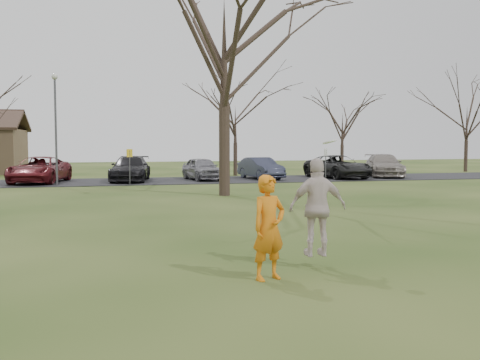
{
  "coord_description": "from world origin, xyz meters",
  "views": [
    {
      "loc": [
        -3.35,
        -9.45,
        2.47
      ],
      "look_at": [
        0.0,
        4.0,
        1.5
      ],
      "focal_mm": 40.55,
      "sensor_mm": 36.0,
      "label": 1
    }
  ],
  "objects_px": {
    "car_3": "(130,169)",
    "car_5": "(261,168)",
    "player_defender": "(269,228)",
    "car_4": "(202,168)",
    "car_2": "(39,170)",
    "catching_play": "(318,207)",
    "big_tree": "(224,43)",
    "lamp_post": "(56,115)",
    "car_7": "(384,165)",
    "car_6": "(338,167)"
  },
  "relations": [
    {
      "from": "car_3",
      "to": "car_5",
      "type": "bearing_deg",
      "value": 8.46
    },
    {
      "from": "player_defender",
      "to": "car_4",
      "type": "height_order",
      "value": "player_defender"
    },
    {
      "from": "car_2",
      "to": "catching_play",
      "type": "xyz_separation_m",
      "value": [
        7.85,
        -24.55,
        0.38
      ]
    },
    {
      "from": "car_4",
      "to": "player_defender",
      "type": "bearing_deg",
      "value": -106.11
    },
    {
      "from": "car_2",
      "to": "car_5",
      "type": "bearing_deg",
      "value": 11.77
    },
    {
      "from": "car_4",
      "to": "big_tree",
      "type": "relative_size",
      "value": 0.31
    },
    {
      "from": "car_2",
      "to": "lamp_post",
      "type": "bearing_deg",
      "value": -52.28
    },
    {
      "from": "big_tree",
      "to": "lamp_post",
      "type": "bearing_deg",
      "value": 136.85
    },
    {
      "from": "car_7",
      "to": "lamp_post",
      "type": "distance_m",
      "value": 22.19
    },
    {
      "from": "car_7",
      "to": "lamp_post",
      "type": "xyz_separation_m",
      "value": [
        -21.79,
        -2.74,
        3.14
      ]
    },
    {
      "from": "catching_play",
      "to": "lamp_post",
      "type": "bearing_deg",
      "value": 106.76
    },
    {
      "from": "car_2",
      "to": "car_5",
      "type": "height_order",
      "value": "car_2"
    },
    {
      "from": "player_defender",
      "to": "car_2",
      "type": "relative_size",
      "value": 0.34
    },
    {
      "from": "car_7",
      "to": "big_tree",
      "type": "relative_size",
      "value": 0.39
    },
    {
      "from": "car_5",
      "to": "car_6",
      "type": "distance_m",
      "value": 5.37
    },
    {
      "from": "player_defender",
      "to": "catching_play",
      "type": "bearing_deg",
      "value": 7.37
    },
    {
      "from": "catching_play",
      "to": "car_7",
      "type": "bearing_deg",
      "value": 58.67
    },
    {
      "from": "player_defender",
      "to": "lamp_post",
      "type": "relative_size",
      "value": 0.3
    },
    {
      "from": "car_4",
      "to": "car_5",
      "type": "height_order",
      "value": "car_4"
    },
    {
      "from": "car_7",
      "to": "big_tree",
      "type": "distance_m",
      "value": 18.25
    },
    {
      "from": "player_defender",
      "to": "car_7",
      "type": "bearing_deg",
      "value": 36.82
    },
    {
      "from": "catching_play",
      "to": "car_2",
      "type": "bearing_deg",
      "value": 107.74
    },
    {
      "from": "car_7",
      "to": "big_tree",
      "type": "height_order",
      "value": "big_tree"
    },
    {
      "from": "car_4",
      "to": "catching_play",
      "type": "bearing_deg",
      "value": -103.57
    },
    {
      "from": "car_5",
      "to": "catching_play",
      "type": "xyz_separation_m",
      "value": [
        -5.98,
        -24.59,
        0.45
      ]
    },
    {
      "from": "lamp_post",
      "to": "catching_play",
      "type": "bearing_deg",
      "value": -73.24
    },
    {
      "from": "car_3",
      "to": "car_5",
      "type": "height_order",
      "value": "car_3"
    },
    {
      "from": "player_defender",
      "to": "car_3",
      "type": "relative_size",
      "value": 0.35
    },
    {
      "from": "player_defender",
      "to": "catching_play",
      "type": "height_order",
      "value": "catching_play"
    },
    {
      "from": "car_6",
      "to": "catching_play",
      "type": "distance_m",
      "value": 26.82
    },
    {
      "from": "car_4",
      "to": "lamp_post",
      "type": "distance_m",
      "value": 9.64
    },
    {
      "from": "car_2",
      "to": "car_6",
      "type": "distance_m",
      "value": 19.2
    },
    {
      "from": "car_3",
      "to": "car_4",
      "type": "xyz_separation_m",
      "value": [
        4.55,
        -0.02,
        -0.05
      ]
    },
    {
      "from": "car_4",
      "to": "catching_play",
      "type": "distance_m",
      "value": 24.79
    },
    {
      "from": "car_4",
      "to": "lamp_post",
      "type": "height_order",
      "value": "lamp_post"
    },
    {
      "from": "lamp_post",
      "to": "player_defender",
      "type": "bearing_deg",
      "value": -76.48
    },
    {
      "from": "car_5",
      "to": "car_7",
      "type": "xyz_separation_m",
      "value": [
        9.15,
        0.27,
        0.08
      ]
    },
    {
      "from": "car_3",
      "to": "car_7",
      "type": "xyz_separation_m",
      "value": [
        17.62,
        0.14,
        0.01
      ]
    },
    {
      "from": "car_4",
      "to": "lamp_post",
      "type": "relative_size",
      "value": 0.68
    },
    {
      "from": "player_defender",
      "to": "lamp_post",
      "type": "bearing_deg",
      "value": 82.97
    },
    {
      "from": "car_4",
      "to": "catching_play",
      "type": "relative_size",
      "value": 1.86
    },
    {
      "from": "player_defender",
      "to": "lamp_post",
      "type": "xyz_separation_m",
      "value": [
        -5.47,
        22.75,
        3.03
      ]
    },
    {
      "from": "car_6",
      "to": "car_4",
      "type": "bearing_deg",
      "value": 167.74
    },
    {
      "from": "car_6",
      "to": "lamp_post",
      "type": "height_order",
      "value": "lamp_post"
    },
    {
      "from": "car_6",
      "to": "big_tree",
      "type": "relative_size",
      "value": 0.4
    },
    {
      "from": "car_6",
      "to": "catching_play",
      "type": "height_order",
      "value": "catching_play"
    },
    {
      "from": "car_6",
      "to": "car_2",
      "type": "bearing_deg",
      "value": 169.45
    },
    {
      "from": "player_defender",
      "to": "car_7",
      "type": "xyz_separation_m",
      "value": [
        16.32,
        25.49,
        -0.11
      ]
    },
    {
      "from": "player_defender",
      "to": "car_6",
      "type": "distance_m",
      "value": 27.9
    },
    {
      "from": "car_7",
      "to": "car_6",
      "type": "bearing_deg",
      "value": -153.24
    }
  ]
}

